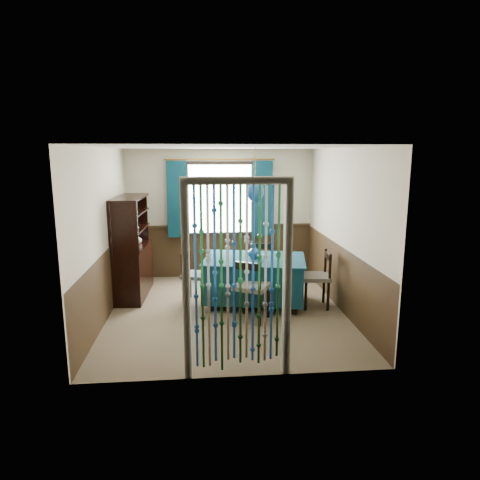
{
  "coord_description": "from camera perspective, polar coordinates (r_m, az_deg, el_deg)",
  "views": [
    {
      "loc": [
        -0.37,
        -6.3,
        2.41
      ],
      "look_at": [
        0.24,
        0.3,
        1.07
      ],
      "focal_mm": 32.0,
      "sensor_mm": 36.0,
      "label": 1
    }
  ],
  "objects": [
    {
      "name": "wall_front",
      "position": [
        4.47,
        -0.31,
        -3.58
      ],
      "size": [
        3.6,
        0.0,
        3.6
      ],
      "primitive_type": "plane",
      "rotation": [
        -1.57,
        0.0,
        0.0
      ],
      "color": "beige",
      "rests_on": "ground"
    },
    {
      "name": "vase_table",
      "position": [
        6.84,
        1.91,
        -1.61
      ],
      "size": [
        0.25,
        0.25,
        0.2
      ],
      "primitive_type": "imported",
      "rotation": [
        0.0,
        0.0,
        -0.37
      ],
      "color": "navy",
      "rests_on": "dining_table"
    },
    {
      "name": "wall_left",
      "position": [
        6.56,
        -17.74,
        0.73
      ],
      "size": [
        0.0,
        4.0,
        4.0
      ],
      "primitive_type": "plane",
      "rotation": [
        1.57,
        0.0,
        1.57
      ],
      "color": "beige",
      "rests_on": "ground"
    },
    {
      "name": "wainscot_front",
      "position": [
        4.73,
        -0.31,
        -12.34
      ],
      "size": [
        3.6,
        0.0,
        3.6
      ],
      "primitive_type": "plane",
      "rotation": [
        -1.57,
        0.0,
        0.0
      ],
      "color": "#362614",
      "rests_on": "ground"
    },
    {
      "name": "chair_left",
      "position": [
        7.09,
        -6.16,
        -4.7
      ],
      "size": [
        0.5,
        0.52,
        0.83
      ],
      "rotation": [
        0.0,
        0.0,
        -1.89
      ],
      "color": "black",
      "rests_on": "floor"
    },
    {
      "name": "chair_near",
      "position": [
        6.23,
        1.47,
        -6.36
      ],
      "size": [
        0.63,
        0.62,
        0.95
      ],
      "rotation": [
        0.0,
        0.0,
        -0.49
      ],
      "color": "black",
      "rests_on": "floor"
    },
    {
      "name": "wall_right",
      "position": [
        6.76,
        13.55,
        1.26
      ],
      "size": [
        0.0,
        4.0,
        4.0
      ],
      "primitive_type": "plane",
      "rotation": [
        1.57,
        0.0,
        -1.57
      ],
      "color": "beige",
      "rests_on": "ground"
    },
    {
      "name": "ceiling",
      "position": [
        6.31,
        -1.93,
        12.27
      ],
      "size": [
        4.0,
        4.0,
        0.0
      ],
      "primitive_type": "plane",
      "rotation": [
        3.14,
        0.0,
        0.0
      ],
      "color": "silver",
      "rests_on": "ground"
    },
    {
      "name": "wall_back",
      "position": [
        8.39,
        -2.68,
        3.5
      ],
      "size": [
        3.6,
        0.0,
        3.6
      ],
      "primitive_type": "plane",
      "rotation": [
        1.57,
        0.0,
        0.0
      ],
      "color": "beige",
      "rests_on": "ground"
    },
    {
      "name": "bowl_shelf",
      "position": [
        7.21,
        -14.14,
        1.42
      ],
      "size": [
        0.25,
        0.25,
        0.05
      ],
      "primitive_type": "imported",
      "rotation": [
        0.0,
        0.0,
        -0.12
      ],
      "color": "beige",
      "rests_on": "sideboard"
    },
    {
      "name": "doorway",
      "position": [
        4.58,
        -0.37,
        -5.8
      ],
      "size": [
        1.16,
        0.12,
        2.18
      ],
      "primitive_type": null,
      "color": "silver",
      "rests_on": "ground"
    },
    {
      "name": "window",
      "position": [
        8.3,
        -2.68,
        5.5
      ],
      "size": [
        1.32,
        0.12,
        1.42
      ],
      "primitive_type": "cube",
      "color": "black",
      "rests_on": "wall_back"
    },
    {
      "name": "dining_table",
      "position": [
        6.93,
        1.95,
        -5.03
      ],
      "size": [
        1.77,
        1.39,
        0.77
      ],
      "rotation": [
        0.0,
        0.0,
        -0.19
      ],
      "color": "#0C3342",
      "rests_on": "floor"
    },
    {
      "name": "pendant_lamp",
      "position": [
        6.67,
        2.03,
        6.53
      ],
      "size": [
        0.27,
        0.27,
        0.83
      ],
      "color": "olive",
      "rests_on": "ceiling"
    },
    {
      "name": "wainscot_left",
      "position": [
        6.73,
        -17.23,
        -5.55
      ],
      "size": [
        0.0,
        4.0,
        4.0
      ],
      "primitive_type": "plane",
      "rotation": [
        1.57,
        0.0,
        1.57
      ],
      "color": "#362614",
      "rests_on": "ground"
    },
    {
      "name": "vase_sideboard",
      "position": [
        7.74,
        -13.5,
        0.18
      ],
      "size": [
        0.21,
        0.21,
        0.17
      ],
      "primitive_type": "imported",
      "rotation": [
        0.0,
        0.0,
        -0.35
      ],
      "color": "beige",
      "rests_on": "sideboard"
    },
    {
      "name": "floor",
      "position": [
        6.75,
        -1.78,
        -9.45
      ],
      "size": [
        4.0,
        4.0,
        0.0
      ],
      "primitive_type": "plane",
      "color": "brown",
      "rests_on": "ground"
    },
    {
      "name": "wainscot_back",
      "position": [
        8.51,
        -2.63,
        -1.52
      ],
      "size": [
        3.6,
        0.0,
        3.6
      ],
      "primitive_type": "plane",
      "rotation": [
        1.57,
        0.0,
        0.0
      ],
      "color": "#362614",
      "rests_on": "ground"
    },
    {
      "name": "sideboard",
      "position": [
        7.54,
        -14.13,
        -2.82
      ],
      "size": [
        0.51,
        1.33,
        1.71
      ],
      "rotation": [
        0.0,
        0.0,
        -0.05
      ],
      "color": "black",
      "rests_on": "floor"
    },
    {
      "name": "chair_far",
      "position": [
        7.62,
        2.69,
        -3.41
      ],
      "size": [
        0.51,
        0.5,
        0.86
      ],
      "rotation": [
        0.0,
        0.0,
        2.89
      ],
      "color": "black",
      "rests_on": "floor"
    },
    {
      "name": "chair_right",
      "position": [
        6.91,
        10.29,
        -4.91
      ],
      "size": [
        0.47,
        0.49,
        0.91
      ],
      "rotation": [
        0.0,
        0.0,
        1.47
      ],
      "color": "black",
      "rests_on": "floor"
    },
    {
      "name": "wainscot_right",
      "position": [
        6.93,
        13.15,
        -4.85
      ],
      "size": [
        0.0,
        4.0,
        4.0
      ],
      "primitive_type": "plane",
      "rotation": [
        1.57,
        0.0,
        -1.57
      ],
      "color": "#362614",
      "rests_on": "ground"
    }
  ]
}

